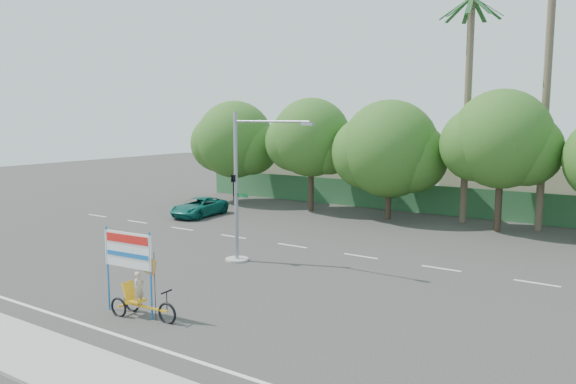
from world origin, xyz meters
The scene contains 14 objects.
ground centered at (0.00, 0.00, 0.00)m, with size 120.00×120.00×0.00m, color #33302D.
sidewalk_near centered at (0.00, -7.50, 0.06)m, with size 50.00×2.40×0.12m, color gray.
fence centered at (0.00, 21.50, 1.00)m, with size 38.00×0.08×2.00m, color #336B3D.
building_left centered at (-10.00, 26.00, 2.00)m, with size 12.00×8.00×4.00m, color beige.
building_right centered at (8.00, 26.00, 1.80)m, with size 14.00×8.00×3.60m, color beige.
tree_far_left centered at (-14.05, 18.00, 4.76)m, with size 7.14×6.00×7.96m.
tree_left centered at (-7.05, 18.00, 5.06)m, with size 6.66×5.60×8.07m.
tree_center centered at (-1.05, 18.00, 4.47)m, with size 7.62×6.40×7.85m.
tree_right centered at (5.95, 18.00, 5.24)m, with size 6.90×5.80×8.36m.
palm_tall centered at (8.00, 19.50, 10.46)m, with size 3.73×3.79×17.45m.
palm_short centered at (3.50, 19.50, 8.86)m, with size 3.73×3.79×14.45m.
traffic_signal centered at (-2.20, 3.98, 2.92)m, with size 4.72×1.10×7.00m.
trike_billboard centered at (-0.66, -3.70, 1.22)m, with size 3.09×0.78×3.04m.
pickup_truck centered at (-12.13, 11.80, 0.63)m, with size 2.09×4.53×1.26m, color #0D5E52.
Camera 1 is at (13.92, -16.11, 6.80)m, focal length 35.00 mm.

